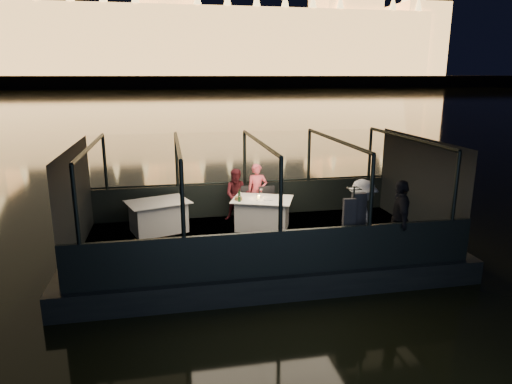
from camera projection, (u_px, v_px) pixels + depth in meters
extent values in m
plane|color=black|center=(176.00, 98.00, 86.90)|extent=(500.00, 500.00, 0.00)
cube|color=black|center=(259.00, 259.00, 10.84)|extent=(8.60, 4.40, 1.00)
cube|color=black|center=(259.00, 240.00, 10.72)|extent=(8.00, 4.00, 0.04)
cube|color=black|center=(245.00, 199.00, 12.51)|extent=(8.00, 0.08, 0.90)
cube|color=black|center=(280.00, 253.00, 8.71)|extent=(8.00, 0.08, 0.90)
cube|color=#423D33|center=(169.00, 82.00, 210.24)|extent=(400.00, 140.00, 6.00)
cube|color=white|center=(262.00, 213.00, 11.41)|extent=(1.73, 1.50, 0.77)
cube|color=silver|center=(159.00, 216.00, 11.18)|extent=(1.70, 1.45, 0.77)
cube|color=black|center=(242.00, 205.00, 11.90)|extent=(0.49, 0.49, 0.91)
cube|color=black|center=(268.00, 206.00, 11.87)|extent=(0.46, 0.46, 0.91)
imported|color=#F45868|center=(257.00, 191.00, 12.13)|extent=(0.58, 0.43, 1.49)
imported|color=#441319|center=(237.00, 193.00, 11.94)|extent=(0.78, 0.67, 1.39)
imported|color=white|center=(362.00, 217.00, 9.62)|extent=(0.77, 1.16, 1.66)
imported|color=black|center=(400.00, 220.00, 9.42)|extent=(0.71, 1.08, 1.69)
cylinder|color=#133519|center=(239.00, 196.00, 11.04)|extent=(0.09, 0.09, 0.31)
cylinder|color=olive|center=(238.00, 198.00, 11.21)|extent=(0.22, 0.22, 0.07)
cylinder|color=gold|center=(259.00, 197.00, 11.36)|extent=(0.07, 0.07, 0.08)
cylinder|color=silver|center=(268.00, 199.00, 11.23)|extent=(0.27, 0.27, 0.02)
cylinder|color=white|center=(238.00, 199.00, 11.31)|extent=(0.32, 0.32, 0.02)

